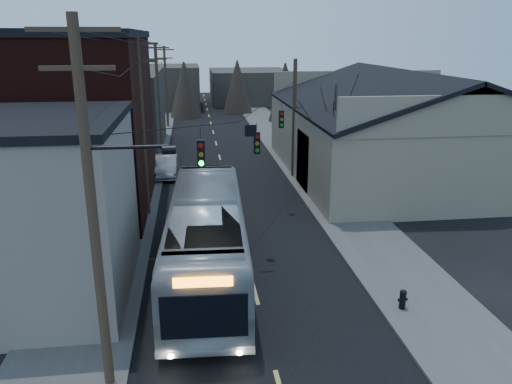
% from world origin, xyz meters
% --- Properties ---
extents(road_surface, '(9.00, 110.00, 0.02)m').
position_xyz_m(road_surface, '(0.00, 30.00, 0.01)').
color(road_surface, black).
rests_on(road_surface, ground).
extents(sidewalk_left, '(4.00, 110.00, 0.12)m').
position_xyz_m(sidewalk_left, '(-6.50, 30.00, 0.06)').
color(sidewalk_left, '#474744').
rests_on(sidewalk_left, ground).
extents(sidewalk_right, '(4.00, 110.00, 0.12)m').
position_xyz_m(sidewalk_right, '(6.50, 30.00, 0.06)').
color(sidewalk_right, '#474744').
rests_on(sidewalk_right, ground).
extents(building_clapboard, '(8.00, 8.00, 7.00)m').
position_xyz_m(building_clapboard, '(-9.00, 9.00, 3.50)').
color(building_clapboard, gray).
rests_on(building_clapboard, ground).
extents(building_brick, '(10.00, 12.00, 10.00)m').
position_xyz_m(building_brick, '(-10.00, 20.00, 5.00)').
color(building_brick, black).
rests_on(building_brick, ground).
extents(building_left_far, '(9.00, 14.00, 7.00)m').
position_xyz_m(building_left_far, '(-9.50, 36.00, 3.50)').
color(building_left_far, '#322D28').
rests_on(building_left_far, ground).
extents(warehouse, '(16.16, 20.60, 7.73)m').
position_xyz_m(warehouse, '(13.00, 25.00, 2.70)').
color(warehouse, gray).
rests_on(warehouse, ground).
extents(building_far_left, '(10.00, 12.00, 6.00)m').
position_xyz_m(building_far_left, '(-6.00, 65.00, 3.00)').
color(building_far_left, '#322D28').
rests_on(building_far_left, ground).
extents(building_far_right, '(12.00, 14.00, 5.00)m').
position_xyz_m(building_far_right, '(7.00, 70.00, 2.50)').
color(building_far_right, '#322D28').
rests_on(building_far_right, ground).
extents(bare_tree, '(0.40, 0.40, 7.20)m').
position_xyz_m(bare_tree, '(6.50, 20.00, 3.60)').
color(bare_tree, black).
rests_on(bare_tree, ground).
extents(utility_lines, '(11.24, 45.28, 10.50)m').
position_xyz_m(utility_lines, '(-3.11, 24.14, 4.95)').
color(utility_lines, '#382B1E').
rests_on(utility_lines, ground).
extents(bus, '(3.66, 13.22, 3.65)m').
position_xyz_m(bus, '(-1.84, 9.79, 1.82)').
color(bus, '#A3A9AF').
rests_on(bus, ground).
extents(parked_car, '(1.61, 4.58, 1.51)m').
position_xyz_m(parked_car, '(-4.30, 26.55, 0.75)').
color(parked_car, '#929499').
rests_on(parked_car, ground).
extents(fire_hydrant, '(0.37, 0.27, 0.78)m').
position_xyz_m(fire_hydrant, '(5.34, 5.89, 0.53)').
color(fire_hydrant, black).
rests_on(fire_hydrant, sidewalk_right).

